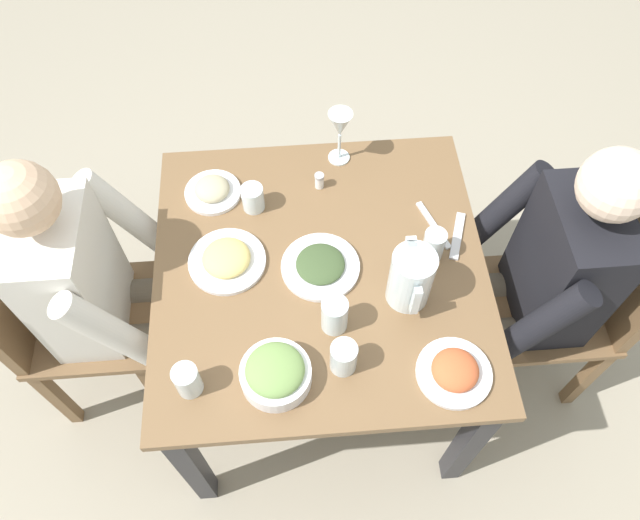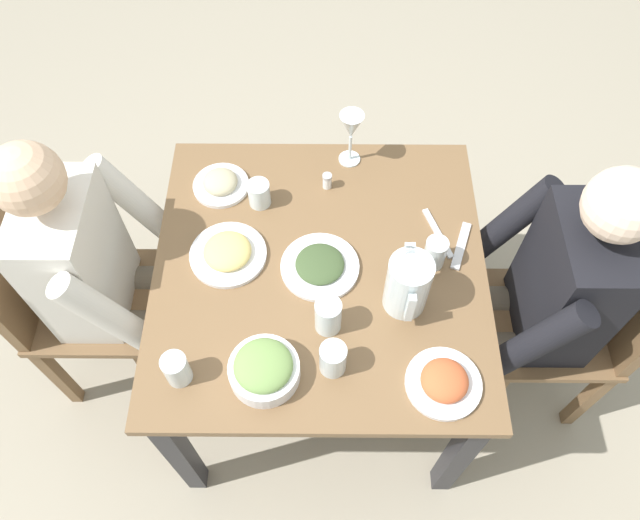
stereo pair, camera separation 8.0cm
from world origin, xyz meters
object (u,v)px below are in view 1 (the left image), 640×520
(salad_bowl, at_px, (275,373))
(plate_fries, at_px, (227,259))
(chair_far, at_px, (576,297))
(wine_glass, at_px, (340,127))
(chair_near, at_px, (60,313))
(plate_dolmas, at_px, (320,267))
(diner_far, at_px, (527,278))
(water_glass_near_left, at_px, (253,198))
(water_glass_by_pitcher, at_px, (335,315))
(dining_table, at_px, (320,288))
(salt_shaker, at_px, (319,181))
(water_glass_far_left, at_px, (344,357))
(water_glass_far_right, at_px, (187,380))
(plate_beans, at_px, (212,190))
(water_pitcher, at_px, (411,278))
(plate_rice_curry, at_px, (455,371))
(water_glass_center, at_px, (434,245))
(diner_near, at_px, (112,286))

(salad_bowl, xyz_separation_m, plate_fries, (-0.37, -0.13, -0.02))
(chair_far, relative_size, wine_glass, 4.54)
(chair_near, distance_m, plate_dolmas, 0.87)
(chair_far, distance_m, diner_far, 0.25)
(water_glass_near_left, bearing_deg, water_glass_by_pitcher, 26.44)
(dining_table, distance_m, salad_bowl, 0.39)
(chair_far, bearing_deg, salt_shaker, -112.13)
(water_glass_far_left, bearing_deg, dining_table, -173.35)
(water_glass_near_left, height_order, water_glass_far_right, water_glass_far_right)
(chair_near, distance_m, water_glass_near_left, 0.73)
(dining_table, distance_m, wine_glass, 0.50)
(chair_near, height_order, plate_beans, chair_near)
(dining_table, height_order, chair_near, chair_near)
(salt_shaker, bearing_deg, plate_fries, -47.78)
(plate_dolmas, relative_size, wine_glass, 1.16)
(water_pitcher, relative_size, plate_rice_curry, 0.96)
(plate_beans, bearing_deg, water_glass_near_left, 64.58)
(water_glass_near_left, bearing_deg, chair_near, -73.26)
(water_glass_center, bearing_deg, salt_shaker, -132.55)
(chair_far, distance_m, plate_rice_curry, 0.66)
(water_glass_near_left, bearing_deg, plate_rice_curry, 40.74)
(water_glass_near_left, bearing_deg, wine_glass, 122.24)
(plate_fries, distance_m, water_glass_by_pitcher, 0.37)
(diner_far, height_order, plate_fries, diner_far)
(chair_far, distance_m, plate_beans, 1.22)
(chair_near, distance_m, water_glass_center, 1.20)
(chair_near, bearing_deg, water_glass_far_right, 51.53)
(plate_beans, distance_m, plate_dolmas, 0.43)
(diner_far, bearing_deg, dining_table, -92.66)
(chair_near, xyz_separation_m, salt_shaker, (-0.26, 0.85, 0.27))
(plate_fries, height_order, plate_beans, same)
(diner_near, relative_size, salad_bowl, 6.43)
(diner_near, xyz_separation_m, wine_glass, (-0.37, 0.72, 0.24))
(water_glass_far_right, bearing_deg, diner_far, 107.04)
(salad_bowl, xyz_separation_m, wine_glass, (-0.74, 0.23, 0.10))
(water_pitcher, distance_m, plate_fries, 0.53)
(water_pitcher, xyz_separation_m, water_glass_center, (-0.13, 0.09, -0.04))
(chair_near, relative_size, diner_far, 0.75)
(water_glass_far_right, bearing_deg, plate_fries, 165.92)
(plate_beans, distance_m, water_glass_far_right, 0.63)
(water_glass_by_pitcher, xyz_separation_m, salt_shaker, (-0.48, -0.00, -0.03))
(salad_bowl, bearing_deg, chair_far, 107.02)
(plate_beans, relative_size, water_glass_near_left, 2.05)
(water_glass_near_left, xyz_separation_m, water_glass_far_left, (0.54, 0.22, 0.01))
(chair_near, height_order, salt_shaker, chair_near)
(chair_far, distance_m, water_glass_far_left, 0.89)
(diner_far, bearing_deg, water_glass_far_right, -72.96)
(chair_far, height_order, water_glass_far_left, chair_far)
(chair_far, height_order, plate_rice_curry, chair_far)
(chair_near, xyz_separation_m, salad_bowl, (0.37, 0.69, 0.28))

